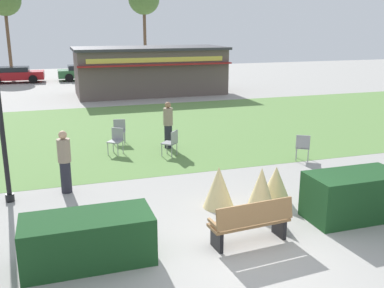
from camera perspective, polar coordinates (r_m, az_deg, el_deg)
name	(u,v)px	position (r m, az deg, el deg)	size (l,w,h in m)	color
ground_plane	(248,255)	(8.90, 7.31, -14.10)	(80.00, 80.00, 0.00)	#999691
lawn_patch	(138,130)	(18.80, -6.99, 1.78)	(36.00, 12.00, 0.01)	#5B8442
park_bench	(251,222)	(9.11, 7.64, -9.98)	(1.74, 0.66, 0.95)	olive
hedge_left	(88,239)	(8.63, -13.30, -11.90)	(2.41, 1.10, 0.92)	#19421E
hedge_right	(353,196)	(10.83, 20.15, -6.30)	(2.17, 1.10, 1.08)	#19421E
ornamental_grass_behind_left	(219,187)	(10.77, 3.48, -5.57)	(0.77, 0.77, 1.04)	#D1BC7F
ornamental_grass_behind_right	(276,184)	(11.30, 10.79, -5.12)	(0.78, 0.78, 0.92)	#D1BC7F
ornamental_grass_behind_center	(261,191)	(10.45, 8.93, -6.07)	(0.79, 0.79, 1.15)	#D1BC7F
food_kiosk	(150,70)	(28.66, -5.44, 9.46)	(9.51, 4.49, 2.96)	#594C47
cafe_chair_west	(172,141)	(14.89, -2.66, 0.38)	(0.62, 0.62, 0.89)	gray
cafe_chair_east	(116,139)	(15.40, -9.76, 0.68)	(0.62, 0.62, 0.89)	gray
cafe_chair_center	(119,129)	(16.77, -9.37, 1.89)	(0.52, 0.52, 0.89)	gray
cafe_chair_north	(303,145)	(14.80, 14.14, -0.17)	(0.61, 0.61, 0.89)	gray
person_strolling	(65,161)	(12.04, -16.14, -2.18)	(0.34, 0.34, 1.69)	#23232D
person_standing	(168,125)	(15.81, -3.10, 2.50)	(0.34, 0.34, 1.69)	#23232D
parked_car_west_slot	(15,74)	(36.77, -21.95, 8.38)	(4.25, 2.16, 1.20)	maroon
parked_car_center_slot	(85,72)	(36.79, -13.72, 9.04)	(4.20, 2.06, 1.20)	#2D6638
tree_center_bg	(4,0)	(42.71, -23.13, 16.77)	(2.80, 2.80, 7.82)	brown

